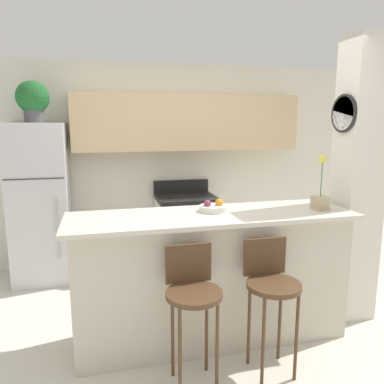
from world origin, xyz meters
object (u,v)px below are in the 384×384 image
at_px(bar_stool_left, 193,294).
at_px(orchid_vase, 320,195).
at_px(stove_range, 186,231).
at_px(potted_plant_on_fridge, 33,99).
at_px(trash_bin, 92,265).
at_px(fruit_bowl, 213,207).
at_px(refrigerator, 41,203).
at_px(bar_stool_right, 271,286).

distance_m(bar_stool_left, orchid_vase, 1.40).
xyz_separation_m(stove_range, potted_plant_on_fridge, (-1.71, -0.00, 1.60)).
bearing_deg(trash_bin, fruit_bowl, -52.48).
bearing_deg(stove_range, trash_bin, -169.64).
xyz_separation_m(stove_range, fruit_bowl, (-0.13, -1.57, 0.66)).
height_order(refrigerator, orchid_vase, refrigerator).
xyz_separation_m(stove_range, bar_stool_left, (-0.45, -2.16, 0.20)).
relative_size(potted_plant_on_fridge, fruit_bowl, 1.93).
relative_size(bar_stool_right, potted_plant_on_fridge, 2.17).
xyz_separation_m(orchid_vase, trash_bin, (-1.94, 1.52, -1.02)).
xyz_separation_m(bar_stool_left, orchid_vase, (1.21, 0.42, 0.56)).
bearing_deg(trash_bin, refrigerator, 158.49).
height_order(potted_plant_on_fridge, trash_bin, potted_plant_on_fridge).
height_order(bar_stool_right, trash_bin, bar_stool_right).
distance_m(potted_plant_on_fridge, orchid_vase, 3.13).
bearing_deg(bar_stool_right, potted_plant_on_fridge, 130.51).
distance_m(potted_plant_on_fridge, trash_bin, 1.96).
distance_m(bar_stool_left, potted_plant_on_fridge, 2.86).
bearing_deg(bar_stool_left, orchid_vase, 19.21).
relative_size(stove_range, potted_plant_on_fridge, 2.39).
bearing_deg(potted_plant_on_fridge, refrigerator, -62.66).
distance_m(bar_stool_right, orchid_vase, 0.94).
bearing_deg(potted_plant_on_fridge, stove_range, 0.14).
bearing_deg(trash_bin, bar_stool_right, -56.10).
distance_m(orchid_vase, trash_bin, 2.66).
distance_m(stove_range, potted_plant_on_fridge, 2.34).
xyz_separation_m(fruit_bowl, trash_bin, (-1.04, 1.36, -0.93)).
xyz_separation_m(bar_stool_left, potted_plant_on_fridge, (-1.26, 2.15, 1.40)).
bearing_deg(bar_stool_left, refrigerator, 120.27).
relative_size(stove_range, trash_bin, 2.82).
relative_size(stove_range, bar_stool_right, 1.10).
xyz_separation_m(bar_stool_left, bar_stool_right, (0.58, 0.00, 0.00)).
height_order(stove_range, fruit_bowl, fruit_bowl).
distance_m(bar_stool_right, trash_bin, 2.39).
bearing_deg(fruit_bowl, orchid_vase, -10.27).
bearing_deg(bar_stool_right, fruit_bowl, 114.17).
relative_size(refrigerator, stove_range, 1.69).
height_order(refrigerator, bar_stool_left, refrigerator).
height_order(refrigerator, fruit_bowl, refrigerator).
bearing_deg(stove_range, bar_stool_right, -86.54).
relative_size(bar_stool_right, trash_bin, 2.56).
bearing_deg(bar_stool_left, stove_range, 78.15).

